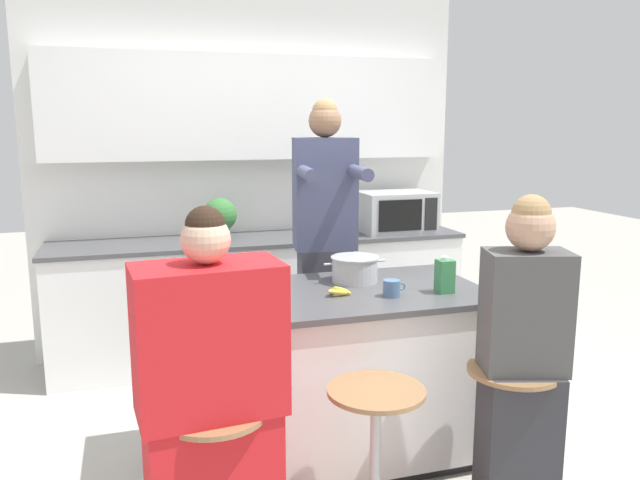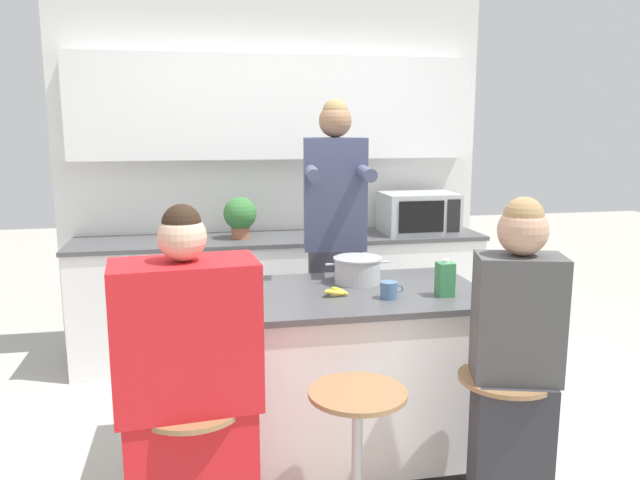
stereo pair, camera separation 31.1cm
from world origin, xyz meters
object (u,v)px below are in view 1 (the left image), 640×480
Objects in this scene: bar_stool_rightmost at (510,430)px; person_cooking at (325,255)px; fruit_bowl at (227,279)px; juice_carton at (445,276)px; kitchen_island at (325,375)px; person_seated_near at (522,370)px; banana_bunch at (338,291)px; microwave at (396,212)px; bar_stool_center at (375,454)px; person_wrapped_blanket at (211,410)px; coffee_cup_near at (392,288)px; cooking_pot at (355,269)px; potted_plant at (220,216)px.

bar_stool_rightmost is 1.47m from person_cooking.
fruit_bowl is 1.27× the size of juice_carton.
fruit_bowl is (-0.45, 0.24, 0.48)m from kitchen_island.
fruit_bowl is at bearing 156.86° from person_seated_near.
microwave is at bearing 57.38° from banana_bunch.
banana_bunch is at bearing -32.63° from fruit_bowl.
person_seated_near is 2.59× the size of microwave.
bar_stool_center is at bearing -115.61° from microwave.
bar_stool_center is 0.47× the size of person_seated_near.
person_wrapped_blanket reaches higher than bar_stool_rightmost.
juice_carton is (1.02, -0.42, 0.04)m from fruit_bowl.
person_seated_near is (0.67, -0.69, 0.22)m from kitchen_island.
coffee_cup_near is (0.29, 0.52, 0.54)m from bar_stool_center.
cooking_pot reaches higher than bar_stool_rightmost.
person_wrapped_blanket is 1.25m from cooking_pot.
person_wrapped_blanket is 2.77m from microwave.
bar_stool_rightmost is 5.78× the size of coffee_cup_near.
bar_stool_rightmost is 1.94× the size of cooking_pot.
bar_stool_rightmost is 0.46× the size of person_wrapped_blanket.
banana_bunch is (-0.60, 0.59, 0.52)m from bar_stool_rightmost.
kitchen_island reaches higher than bar_stool_rightmost.
microwave reaches higher than kitchen_island.
cooking_pot is 1.88× the size of juice_carton.
person_cooking is at bearing 81.36° from bar_stool_center.
bar_stool_rightmost is at bearing -4.08° from person_wrapped_blanket.
juice_carton is at bearing -11.00° from banana_bunch.
person_seated_near is (1.33, -0.00, -0.00)m from person_wrapped_blanket.
juice_carton is at bearing -16.97° from kitchen_island.
person_wrapped_blanket reaches higher than fruit_bowl.
cooking_pot is 1.45m from potted_plant.
potted_plant is (-0.50, 0.88, 0.13)m from person_cooking.
potted_plant is (-0.86, 1.68, 0.10)m from juice_carton.
fruit_bowl is at bearing 172.63° from cooking_pot.
fruit_bowl is 0.42× the size of microwave.
coffee_cup_near reaches higher than banana_bunch.
fruit_bowl is at bearing 115.92° from bar_stool_center.
cooking_pot is at bearing 75.59° from bar_stool_center.
kitchen_island is 11.72× the size of banana_bunch.
banana_bunch is 0.25× the size of microwave.
microwave is at bearing 79.73° from bar_stool_rightmost.
bar_stool_center is 0.96m from juice_carton.
coffee_cup_near is (0.09, -0.79, -0.01)m from person_cooking.
microwave reaches higher than cooking_pot.
person_cooking is 0.88m from juice_carton.
bar_stool_rightmost is at bearing -80.57° from juice_carton.
juice_carton is at bearing 41.92° from bar_stool_center.
coffee_cup_near is (0.74, -0.41, -0.00)m from fruit_bowl.
person_wrapped_blanket is at bearing -102.47° from fruit_bowl.
bar_stool_rightmost is 1.33m from person_wrapped_blanket.
microwave is (0.36, 2.16, 0.38)m from person_seated_near.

